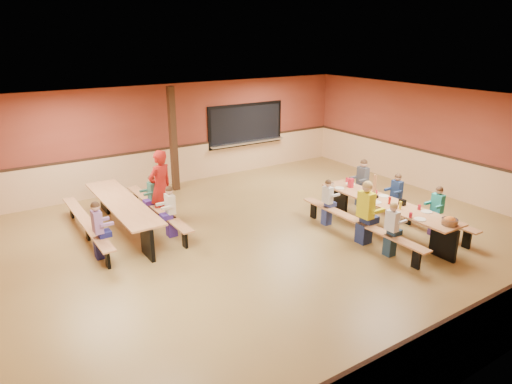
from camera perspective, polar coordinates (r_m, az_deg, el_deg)
ground at (r=10.18m, az=1.20°, el=-6.16°), size 12.00×12.00×0.00m
room_envelope at (r=9.90m, az=1.23°, el=-2.55°), size 12.04×10.04×3.02m
kitchen_pass_through at (r=15.05m, az=-1.26°, el=8.17°), size 2.78×0.28×1.38m
structural_post at (r=13.30m, az=-10.30°, el=6.45°), size 0.18×0.18×3.00m
cafeteria_table_main at (r=10.86m, az=15.90°, el=-2.25°), size 1.91×3.70×0.74m
cafeteria_table_second at (r=10.91m, az=-16.34°, el=-2.20°), size 1.91×3.70×0.74m
seated_child_white_left at (r=9.73m, az=16.55°, el=-4.54°), size 0.34×0.28×1.15m
seated_adult_yellow at (r=10.13m, az=13.51°, el=-2.57°), size 0.46×0.37×1.39m
seated_child_grey_left at (r=10.98m, az=8.90°, el=-1.32°), size 0.32×0.26×1.11m
seated_child_teal_right at (r=11.05m, az=21.64°, el=-2.26°), size 0.34×0.28×1.15m
seated_child_navy_right at (r=11.69m, az=17.10°, el=-0.57°), size 0.34×0.28×1.15m
seated_child_char_right at (r=12.38m, az=13.14°, el=1.10°), size 0.39×0.32×1.25m
seated_child_purple_sec at (r=9.75m, az=-19.13°, el=-4.59°), size 0.37×0.30×1.20m
seated_child_green_sec at (r=11.35m, az=-12.79°, el=-0.80°), size 0.34×0.28×1.14m
seated_child_tan_sec at (r=10.39m, az=-10.64°, el=-2.45°), size 0.35×0.29×1.17m
standing_woman at (r=11.07m, az=-11.84°, el=0.58°), size 0.77×0.63×1.81m
punch_pitcher at (r=11.57m, az=11.75°, el=1.12°), size 0.16×0.16×0.22m
chip_bowl at (r=9.92m, az=23.05°, el=-3.36°), size 0.32×0.32×0.15m
napkin_dispenser at (r=10.66m, az=17.82°, el=-1.24°), size 0.10×0.14×0.13m
condiment_mustard at (r=10.41m, az=17.60°, el=-1.60°), size 0.06×0.06×0.17m
condiment_ketchup at (r=10.64m, az=16.35°, el=-1.02°), size 0.06×0.06×0.17m
table_paddle at (r=10.94m, az=14.54°, el=-0.01°), size 0.16×0.16×0.56m
place_settings at (r=10.77m, az=16.03°, el=-0.91°), size 0.65×3.30×0.11m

